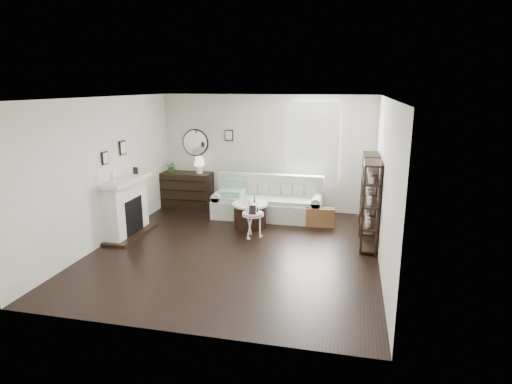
% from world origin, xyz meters
% --- Properties ---
extents(room, '(5.50, 5.50, 5.50)m').
position_xyz_m(room, '(0.73, 2.70, 1.60)').
color(room, black).
rests_on(room, ground).
extents(fireplace, '(0.50, 1.40, 1.84)m').
position_xyz_m(fireplace, '(-2.32, 0.30, 0.54)').
color(fireplace, white).
rests_on(fireplace, ground).
extents(shelf_unit_far, '(0.30, 0.80, 1.60)m').
position_xyz_m(shelf_unit_far, '(2.33, 1.55, 0.80)').
color(shelf_unit_far, black).
rests_on(shelf_unit_far, ground).
extents(shelf_unit_near, '(0.30, 0.80, 1.60)m').
position_xyz_m(shelf_unit_near, '(2.33, 0.65, 0.80)').
color(shelf_unit_near, black).
rests_on(shelf_unit_near, ground).
extents(sofa, '(2.42, 0.84, 0.94)m').
position_xyz_m(sofa, '(0.18, 2.07, 0.31)').
color(sofa, beige).
rests_on(sofa, ground).
extents(quilt, '(0.55, 0.46, 0.14)m').
position_xyz_m(quilt, '(-0.61, 1.95, 0.55)').
color(quilt, '#2A9B6F').
rests_on(quilt, sofa).
extents(suitcase, '(0.61, 0.26, 0.40)m').
position_xyz_m(suitcase, '(1.38, 1.68, 0.20)').
color(suitcase, brown).
rests_on(suitcase, ground).
extents(dresser, '(1.28, 0.55, 0.85)m').
position_xyz_m(dresser, '(-1.94, 2.47, 0.43)').
color(dresser, black).
rests_on(dresser, ground).
extents(table_lamp, '(0.33, 0.33, 0.40)m').
position_xyz_m(table_lamp, '(-1.57, 2.47, 1.05)').
color(table_lamp, beige).
rests_on(table_lamp, dresser).
extents(potted_plant, '(0.26, 0.23, 0.27)m').
position_xyz_m(potted_plant, '(-2.26, 2.42, 0.99)').
color(potted_plant, '#1C5D1A').
rests_on(potted_plant, dresser).
extents(drum_table, '(0.74, 0.74, 0.51)m').
position_xyz_m(drum_table, '(-0.05, 1.31, 0.26)').
color(drum_table, black).
rests_on(drum_table, ground).
extents(pedestal_table, '(0.42, 0.42, 0.51)m').
position_xyz_m(pedestal_table, '(0.15, 0.69, 0.46)').
color(pedestal_table, silver).
rests_on(pedestal_table, ground).
extents(eiffel_drum, '(0.12, 0.12, 0.17)m').
position_xyz_m(eiffel_drum, '(0.03, 1.36, 0.60)').
color(eiffel_drum, black).
rests_on(eiffel_drum, drum_table).
extents(bottle_drum, '(0.07, 0.07, 0.31)m').
position_xyz_m(bottle_drum, '(-0.24, 1.22, 0.67)').
color(bottle_drum, silver).
rests_on(bottle_drum, drum_table).
extents(card_frame_drum, '(0.15, 0.07, 0.19)m').
position_xyz_m(card_frame_drum, '(-0.10, 1.12, 0.61)').
color(card_frame_drum, white).
rests_on(card_frame_drum, drum_table).
extents(eiffel_ped, '(0.11, 0.11, 0.17)m').
position_xyz_m(eiffel_ped, '(0.24, 0.72, 0.59)').
color(eiffel_ped, black).
rests_on(eiffel_ped, pedestal_table).
extents(flask_ped, '(0.13, 0.13, 0.25)m').
position_xyz_m(flask_ped, '(0.08, 0.71, 0.63)').
color(flask_ped, silver).
rests_on(flask_ped, pedestal_table).
extents(card_frame_ped, '(0.13, 0.06, 0.17)m').
position_xyz_m(card_frame_ped, '(0.17, 0.58, 0.59)').
color(card_frame_ped, black).
rests_on(card_frame_ped, pedestal_table).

